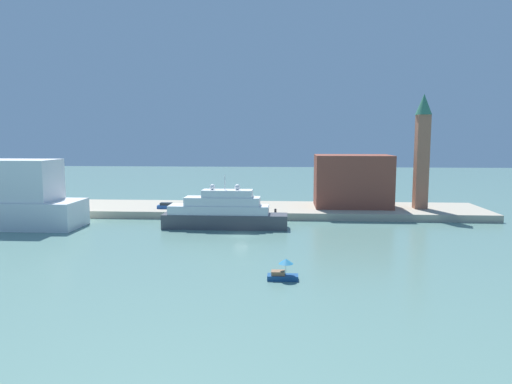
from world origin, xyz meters
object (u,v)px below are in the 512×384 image
(bell_tower, at_px, (422,147))
(parked_car, at_px, (167,206))
(person_figure, at_px, (186,207))
(harbor_building, at_px, (352,181))
(small_motorboat, at_px, (283,272))
(work_barge, at_px, (178,223))
(large_yacht, at_px, (223,213))
(mooring_bollard, at_px, (275,210))

(bell_tower, relative_size, parked_car, 5.94)
(bell_tower, xyz_separation_m, person_figure, (-54.39, -6.45, -13.76))
(harbor_building, height_order, parked_car, harbor_building)
(small_motorboat, distance_m, parked_car, 55.39)
(small_motorboat, relative_size, work_barge, 0.94)
(parked_car, relative_size, person_figure, 2.83)
(large_yacht, bearing_deg, work_barge, 162.52)
(harbor_building, height_order, person_figure, harbor_building)
(parked_car, bearing_deg, small_motorboat, -59.98)
(person_figure, height_order, mooring_bollard, person_figure)
(bell_tower, bearing_deg, parked_car, -176.13)
(large_yacht, xyz_separation_m, work_barge, (-10.08, 3.18, -2.74))
(work_barge, relative_size, parked_car, 0.94)
(bell_tower, distance_m, person_figure, 56.47)
(large_yacht, relative_size, mooring_bollard, 33.58)
(bell_tower, height_order, mooring_bollard, bell_tower)
(work_barge, bearing_deg, mooring_bollard, 20.06)
(large_yacht, height_order, small_motorboat, large_yacht)
(small_motorboat, height_order, harbor_building, harbor_building)
(large_yacht, bearing_deg, small_motorboat, -69.87)
(parked_car, bearing_deg, person_figure, -25.68)
(large_yacht, distance_m, harbor_building, 35.28)
(bell_tower, distance_m, mooring_bollard, 37.44)
(harbor_building, distance_m, person_figure, 40.11)
(work_barge, bearing_deg, bell_tower, 15.65)
(small_motorboat, relative_size, bell_tower, 0.15)
(bell_tower, height_order, person_figure, bell_tower)
(small_motorboat, relative_size, parked_car, 0.89)
(large_yacht, distance_m, parked_car, 21.03)
(small_motorboat, bearing_deg, work_barge, 121.34)
(small_motorboat, height_order, work_barge, small_motorboat)
(person_figure, bearing_deg, large_yacht, -49.04)
(large_yacht, bearing_deg, bell_tower, 22.60)
(work_barge, distance_m, mooring_bollard, 21.73)
(harbor_building, bearing_deg, mooring_bollard, -152.26)
(bell_tower, bearing_deg, mooring_bollard, -167.11)
(parked_car, distance_m, mooring_bollard, 25.91)
(work_barge, relative_size, person_figure, 2.67)
(large_yacht, height_order, work_barge, large_yacht)
(harbor_building, distance_m, mooring_bollard, 21.45)
(person_figure, bearing_deg, small_motorboat, -63.55)
(bell_tower, bearing_deg, person_figure, -173.23)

